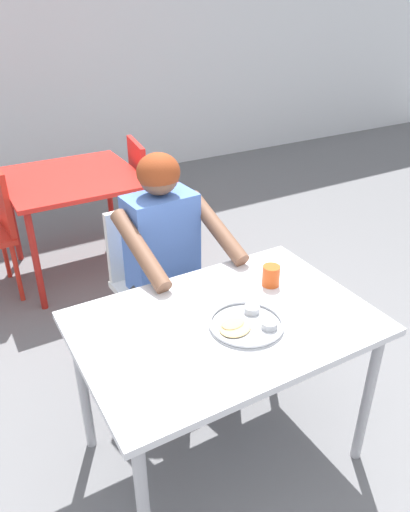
# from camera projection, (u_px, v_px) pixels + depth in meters

# --- Properties ---
(ground_plane) EXTENTS (12.00, 12.00, 0.05)m
(ground_plane) POSITION_uv_depth(u_px,v_px,m) (238.00, 466.00, 2.19)
(ground_plane) COLOR slate
(back_wall) EXTENTS (12.00, 0.12, 3.40)m
(back_wall) POSITION_uv_depth(u_px,v_px,m) (2.00, 8.00, 4.37)
(back_wall) COLOR white
(back_wall) RESTS_ON ground
(table_foreground) EXTENTS (1.14, 0.77, 0.73)m
(table_foreground) POSITION_uv_depth(u_px,v_px,m) (225.00, 336.00, 1.93)
(table_foreground) COLOR silver
(table_foreground) RESTS_ON ground
(thali_tray) EXTENTS (0.29, 0.29, 0.03)m
(thali_tray) POSITION_uv_depth(u_px,v_px,m) (247.00, 323.00, 1.85)
(thali_tray) COLOR #B7BABF
(thali_tray) RESTS_ON table_foreground
(drinking_cup) EXTENTS (0.08, 0.08, 0.09)m
(drinking_cup) POSITION_uv_depth(u_px,v_px,m) (271.00, 275.00, 2.09)
(drinking_cup) COLOR #D84C19
(drinking_cup) RESTS_ON table_foreground
(chair_foreground) EXTENTS (0.45, 0.44, 0.86)m
(chair_foreground) POSITION_uv_depth(u_px,v_px,m) (153.00, 273.00, 2.64)
(chair_foreground) COLOR silver
(chair_foreground) RESTS_ON ground
(diner_foreground) EXTENTS (0.52, 0.57, 1.21)m
(diner_foreground) POSITION_uv_depth(u_px,v_px,m) (171.00, 255.00, 2.37)
(diner_foreground) COLOR #3E3E3E
(diner_foreground) RESTS_ON ground
(table_background_red) EXTENTS (0.89, 0.89, 0.73)m
(table_background_red) POSITION_uv_depth(u_px,v_px,m) (72.00, 187.00, 3.38)
(table_background_red) COLOR red
(table_background_red) RESTS_ON ground
(chair_red_right) EXTENTS (0.45, 0.47, 0.89)m
(chair_red_right) POSITION_uv_depth(u_px,v_px,m) (152.00, 189.00, 3.70)
(chair_red_right) COLOR red
(chair_red_right) RESTS_ON ground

